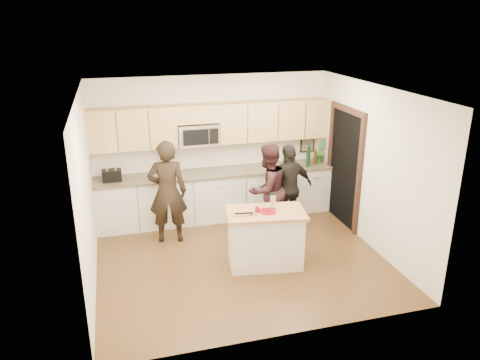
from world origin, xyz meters
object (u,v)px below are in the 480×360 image
object	(u,v)px
island	(265,238)
toaster	(112,175)
woman_center	(267,190)
woman_left	(167,192)
woman_right	(289,188)

from	to	relation	value
island	toaster	xyz separation A→B (m)	(-2.23, 1.94, 0.59)
woman_center	toaster	bearing A→B (deg)	-43.17
island	toaster	bearing A→B (deg)	147.83
woman_left	woman_center	bearing A→B (deg)	-176.49
island	toaster	distance (m)	3.01
woman_left	woman_right	distance (m)	2.15
woman_left	woman_right	world-z (taller)	woman_left
woman_right	woman_center	bearing A→B (deg)	-3.83
island	woman_left	size ratio (longest dim) A/B	0.72
island	toaster	size ratio (longest dim) A/B	3.86
island	woman_right	xyz separation A→B (m)	(0.81, 1.11, 0.35)
island	woman_right	bearing A→B (deg)	62.88
island	toaster	world-z (taller)	toaster
toaster	woman_left	xyz separation A→B (m)	(0.89, -0.71, -0.14)
woman_right	woman_left	bearing A→B (deg)	-12.63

